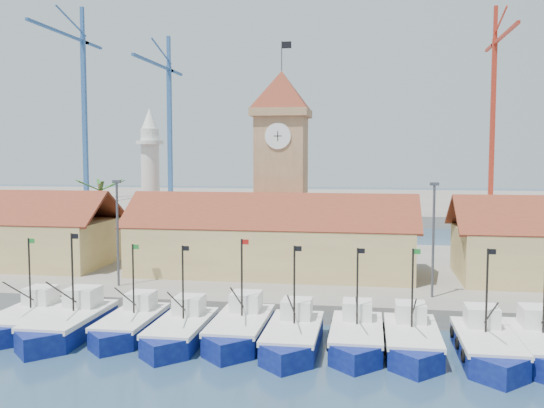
% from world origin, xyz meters
% --- Properties ---
extents(ground, '(400.00, 400.00, 0.00)m').
position_xyz_m(ground, '(0.00, 0.00, 0.00)').
color(ground, '#1C354B').
rests_on(ground, ground).
extents(quay, '(140.00, 32.00, 1.50)m').
position_xyz_m(quay, '(0.00, 24.00, 0.75)').
color(quay, gray).
rests_on(quay, ground).
extents(terminal, '(240.00, 80.00, 2.00)m').
position_xyz_m(terminal, '(0.00, 110.00, 1.00)').
color(terminal, gray).
rests_on(terminal, ground).
extents(boat_0, '(3.38, 9.26, 7.01)m').
position_xyz_m(boat_0, '(-15.31, 3.08, 0.72)').
color(boat_0, '#0B1055').
rests_on(boat_0, ground).
extents(boat_1, '(3.65, 10.00, 7.57)m').
position_xyz_m(boat_1, '(-11.60, 2.30, 0.78)').
color(boat_1, '#0B1055').
rests_on(boat_1, ground).
extents(boat_2, '(3.25, 8.90, 6.73)m').
position_xyz_m(boat_2, '(-7.41, 3.18, 0.70)').
color(boat_2, '#0B1055').
rests_on(boat_2, ground).
extents(boat_3, '(3.32, 9.09, 6.88)m').
position_xyz_m(boat_3, '(-3.46, 2.22, 0.71)').
color(boat_3, '#0B1055').
rests_on(boat_3, ground).
extents(boat_4, '(3.52, 9.65, 7.30)m').
position_xyz_m(boat_4, '(0.44, 3.17, 0.75)').
color(boat_4, '#0B1055').
rests_on(boat_4, ground).
extents(boat_5, '(3.42, 9.37, 7.09)m').
position_xyz_m(boat_5, '(4.22, 2.04, 0.73)').
color(boat_5, '#0B1055').
rests_on(boat_5, ground).
extents(boat_6, '(3.35, 9.17, 6.94)m').
position_xyz_m(boat_6, '(8.33, 2.64, 0.72)').
color(boat_6, '#0B1055').
rests_on(boat_6, ground).
extents(boat_7, '(3.39, 9.28, 7.02)m').
position_xyz_m(boat_7, '(11.86, 2.49, 0.73)').
color(boat_7, '#0B1055').
rests_on(boat_7, ground).
extents(boat_8, '(3.49, 9.56, 7.24)m').
position_xyz_m(boat_8, '(16.37, 1.89, 0.75)').
color(boat_8, '#0B1055').
rests_on(boat_8, ground).
extents(hall_center, '(27.04, 10.13, 7.61)m').
position_xyz_m(hall_center, '(0.00, 20.00, 3.99)').
color(hall_center, '#CFB872').
rests_on(hall_center, quay).
extents(clock_tower, '(5.80, 5.80, 22.70)m').
position_xyz_m(clock_tower, '(0.00, 26.00, 11.96)').
color(clock_tower, tan).
rests_on(clock_tower, quay).
extents(minaret, '(3.00, 3.00, 16.30)m').
position_xyz_m(minaret, '(-15.00, 28.00, 9.73)').
color(minaret, silver).
rests_on(minaret, quay).
extents(palm_tree, '(5.60, 5.03, 8.39)m').
position_xyz_m(palm_tree, '(-20.00, 26.00, 6.25)').
color(palm_tree, brown).
rests_on(palm_tree, quay).
extents(lamp_posts, '(80.70, 0.25, 9.03)m').
position_xyz_m(lamp_posts, '(0.50, 12.00, 6.48)').
color(lamp_posts, '#3F3F44').
rests_on(lamp_posts, quay).
extents(crane_blue_far, '(1.00, 34.17, 45.66)m').
position_xyz_m(crane_blue_far, '(-59.10, 100.48, 27.45)').
color(crane_blue_far, '#2F5891').
rests_on(crane_blue_far, terminal).
extents(crane_blue_near, '(1.00, 33.03, 39.38)m').
position_xyz_m(crane_blue_near, '(-39.78, 106.46, 23.88)').
color(crane_blue_near, '#2F5891').
rests_on(crane_blue_near, terminal).
extents(crane_red_right, '(1.00, 31.66, 43.01)m').
position_xyz_m(crane_red_right, '(35.81, 103.76, 25.79)').
color(crane_red_right, '#AA2A1A').
rests_on(crane_red_right, terminal).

